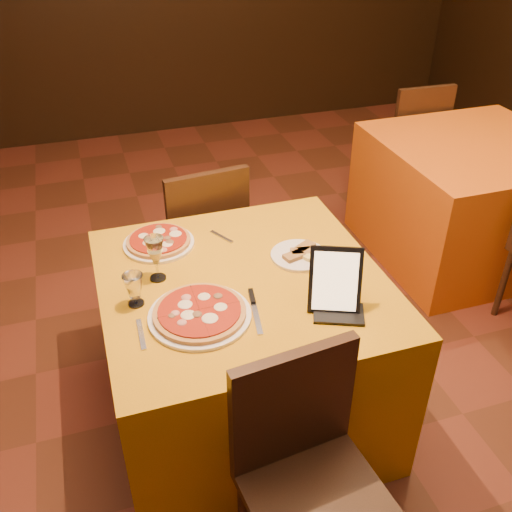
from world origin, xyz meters
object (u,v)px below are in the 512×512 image
object	(u,v)px
main_table	(243,349)
chair_main_near	(318,500)
tablet	(335,280)
chair_main_far	(198,237)
water_glass	(134,290)
pizza_near	(200,314)
pizza_far	(159,242)
side_table	(467,200)
chair_side_far	(404,141)
wine_glass	(156,258)

from	to	relation	value
main_table	chair_main_near	bearing A→B (deg)	-90.00
tablet	chair_main_far	bearing A→B (deg)	126.60
water_glass	tablet	xyz separation A→B (m)	(0.69, -0.24, 0.06)
pizza_near	chair_main_near	bearing A→B (deg)	-71.22
pizza_far	tablet	world-z (taller)	tablet
side_table	chair_side_far	bearing A→B (deg)	90.00
side_table	water_glass	world-z (taller)	water_glass
water_glass	chair_side_far	bearing A→B (deg)	38.20
side_table	wine_glass	world-z (taller)	wine_glass
chair_main_far	pizza_near	xyz separation A→B (m)	(-0.21, -1.01, 0.31)
water_glass	tablet	world-z (taller)	tablet
wine_glass	water_glass	bearing A→B (deg)	-127.73
pizza_far	wine_glass	world-z (taller)	wine_glass
chair_main_far	tablet	xyz separation A→B (m)	(0.27, -1.10, 0.41)
pizza_near	wine_glass	xyz separation A→B (m)	(-0.10, 0.28, 0.08)
chair_side_far	pizza_far	bearing A→B (deg)	34.68
main_table	pizza_near	bearing A→B (deg)	-140.17
chair_main_near	pizza_far	distance (m)	1.22
chair_main_far	chair_side_far	size ratio (longest dim) A/B	1.00
chair_main_near	pizza_near	world-z (taller)	chair_main_near
main_table	tablet	distance (m)	0.62
side_table	tablet	bearing A→B (deg)	-142.20
main_table	side_table	bearing A→B (deg)	26.64
chair_main_near	pizza_far	xyz separation A→B (m)	(-0.27, 1.15, 0.31)
side_table	pizza_far	distance (m)	2.10
pizza_far	wine_glass	distance (m)	0.26
pizza_far	pizza_near	bearing A→B (deg)	-83.82
main_table	chair_side_far	world-z (taller)	chair_side_far
side_table	chair_main_far	world-z (taller)	chair_main_far
chair_main_far	chair_main_near	bearing A→B (deg)	83.48
wine_glass	pizza_far	bearing A→B (deg)	79.42
chair_main_near	main_table	bearing A→B (deg)	83.72
chair_side_far	pizza_near	xyz separation A→B (m)	(-1.94, -1.84, 0.31)
wine_glass	chair_main_near	bearing A→B (deg)	-70.87
chair_side_far	pizza_far	size ratio (longest dim) A/B	3.01
main_table	pizza_near	world-z (taller)	pizza_near
tablet	side_table	bearing A→B (deg)	60.79
main_table	wine_glass	bearing A→B (deg)	161.70
side_table	pizza_far	size ratio (longest dim) A/B	3.64
chair_main_far	water_glass	size ratio (longest dim) A/B	7.00
chair_main_near	tablet	world-z (taller)	tablet
pizza_near	tablet	xyz separation A→B (m)	(0.48, -0.09, 0.10)
main_table	wine_glass	world-z (taller)	wine_glass
pizza_near	wine_glass	size ratio (longest dim) A/B	1.95
pizza_far	chair_main_far	bearing A→B (deg)	61.07
side_table	pizza_far	world-z (taller)	pizza_far
chair_main_far	wine_glass	size ratio (longest dim) A/B	4.79
chair_main_near	chair_side_far	world-z (taller)	same
side_table	chair_side_far	distance (m)	0.80
pizza_far	water_glass	distance (m)	0.41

